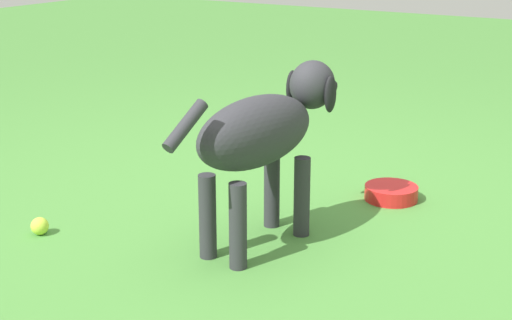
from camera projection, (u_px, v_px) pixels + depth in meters
The scene contains 4 objects.
ground at pixel (266, 221), 2.93m from camera, with size 14.00×14.00×0.00m, color #478438.
dog at pixel (266, 131), 2.62m from camera, with size 0.91×0.29×0.62m.
tennis_ball_0 at pixel (40, 226), 2.79m from camera, with size 0.07×0.07×0.07m, color #BFE23F.
water_bowl at pixel (391, 193), 3.14m from camera, with size 0.22×0.22×0.06m, color red.
Camera 1 is at (-2.33, -1.40, 1.10)m, focal length 53.16 mm.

